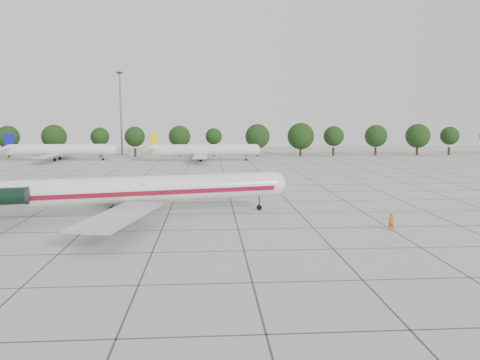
{
  "coord_description": "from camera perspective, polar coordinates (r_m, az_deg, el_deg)",
  "views": [
    {
      "loc": [
        -3.01,
        -55.75,
        11.64
      ],
      "look_at": [
        1.04,
        4.82,
        3.5
      ],
      "focal_mm": 35.0,
      "sensor_mm": 36.0,
      "label": 1
    }
  ],
  "objects": [
    {
      "name": "main_airliner",
      "position": [
        55.81,
        -14.65,
        -1.19
      ],
      "size": [
        39.58,
        30.73,
        9.38
      ],
      "rotation": [
        0.0,
        0.0,
        0.21
      ],
      "color": "silver",
      "rests_on": "ground"
    },
    {
      "name": "floodlight_mast",
      "position": [
        150.21,
        -14.33,
        8.41
      ],
      "size": [
        1.6,
        1.6,
        25.45
      ],
      "color": "slate",
      "rests_on": "ground"
    },
    {
      "name": "bg_airliner_c",
      "position": [
        125.88,
        -4.44,
        3.64
      ],
      "size": [
        28.24,
        27.2,
        7.4
      ],
      "color": "silver",
      "rests_on": "ground"
    },
    {
      "name": "ground",
      "position": [
        57.03,
        -0.72,
        -4.14
      ],
      "size": [
        260.0,
        260.0,
        0.0
      ],
      "primitive_type": "plane",
      "color": "#A9A9A2",
      "rests_on": "ground"
    },
    {
      "name": "tree_line",
      "position": [
        141.13,
        -7.38,
        5.28
      ],
      "size": [
        249.86,
        8.44,
        10.22
      ],
      "color": "#332114",
      "rests_on": "ground"
    },
    {
      "name": "apron_joints",
      "position": [
        71.76,
        -1.37,
        -1.69
      ],
      "size": [
        170.0,
        170.0,
        0.02
      ],
      "primitive_type": "cube",
      "color": "#383838",
      "rests_on": "ground"
    },
    {
      "name": "ground_crew",
      "position": [
        51.21,
        17.92,
        -4.84
      ],
      "size": [
        0.7,
        0.49,
        1.81
      ],
      "primitive_type": "imported",
      "rotation": [
        0.0,
        0.0,
        3.24
      ],
      "color": "#CC540C",
      "rests_on": "ground"
    },
    {
      "name": "bg_airliner_b",
      "position": [
        135.83,
        -21.11,
        3.44
      ],
      "size": [
        28.24,
        27.2,
        7.4
      ],
      "color": "silver",
      "rests_on": "ground"
    }
  ]
}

